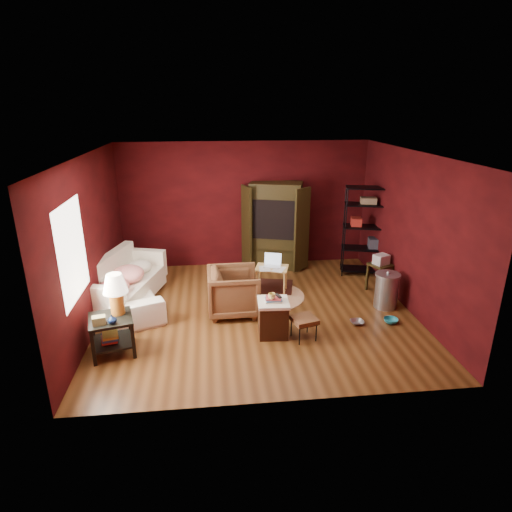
{
  "coord_description": "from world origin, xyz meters",
  "views": [
    {
      "loc": [
        -0.79,
        -6.91,
        3.57
      ],
      "look_at": [
        0.0,
        0.2,
        1.0
      ],
      "focal_mm": 30.0,
      "sensor_mm": 36.0,
      "label": 1
    }
  ],
  "objects": [
    {
      "name": "footstool",
      "position": [
        0.63,
        -1.02,
        0.33
      ],
      "size": [
        0.45,
        0.45,
        0.38
      ],
      "rotation": [
        0.0,
        0.0,
        0.26
      ],
      "color": "black",
      "rests_on": "ground"
    },
    {
      "name": "laptop_desk",
      "position": [
        0.38,
        0.82,
        0.48
      ],
      "size": [
        0.72,
        0.61,
        0.77
      ],
      "rotation": [
        0.0,
        0.0,
        -0.28
      ],
      "color": "#FFCB74",
      "rests_on": "ground"
    },
    {
      "name": "armchair",
      "position": [
        -0.42,
        0.01,
        0.45
      ],
      "size": [
        0.84,
        0.89,
        0.91
      ],
      "primitive_type": "imported",
      "rotation": [
        0.0,
        0.0,
        1.59
      ],
      "color": "black",
      "rests_on": "ground"
    },
    {
      "name": "tv_armoire",
      "position": [
        0.67,
        2.24,
        1.01
      ],
      "size": [
        1.46,
        1.07,
        1.94
      ],
      "rotation": [
        0.0,
        0.0,
        -0.29
      ],
      "color": "#2E230D",
      "rests_on": "ground"
    },
    {
      "name": "room",
      "position": [
        -0.04,
        -0.01,
        1.4
      ],
      "size": [
        5.54,
        5.04,
        2.84
      ],
      "color": "brown",
      "rests_on": "ground"
    },
    {
      "name": "trash_can",
      "position": [
        2.37,
        -0.07,
        0.33
      ],
      "size": [
        0.51,
        0.51,
        0.71
      ],
      "rotation": [
        0.0,
        0.0,
        0.13
      ],
      "color": "#B3B5BB",
      "rests_on": "ground"
    },
    {
      "name": "small_stand",
      "position": [
        2.52,
        0.62,
        0.58
      ],
      "size": [
        0.51,
        0.51,
        0.78
      ],
      "rotation": [
        0.0,
        0.0,
        0.42
      ],
      "color": "#2E230D",
      "rests_on": "ground"
    },
    {
      "name": "rug_round",
      "position": [
        0.29,
        0.63,
        0.01
      ],
      "size": [
        1.75,
        1.75,
        0.01
      ],
      "rotation": [
        0.0,
        0.0,
        -0.29
      ],
      "color": "beige",
      "rests_on": "ground"
    },
    {
      "name": "side_table",
      "position": [
        -2.26,
        -1.02,
        0.73
      ],
      "size": [
        0.75,
        0.75,
        1.22
      ],
      "rotation": [
        0.0,
        0.0,
        0.25
      ],
      "color": "black",
      "rests_on": "ground"
    },
    {
      "name": "vase",
      "position": [
        -2.24,
        -1.27,
        0.65
      ],
      "size": [
        0.15,
        0.16,
        0.13
      ],
      "primitive_type": "imported",
      "rotation": [
        0.0,
        0.0,
        -0.17
      ],
      "color": "#0B1838",
      "rests_on": "side_table"
    },
    {
      "name": "hamper",
      "position": [
        0.16,
        -0.83,
        0.31
      ],
      "size": [
        0.51,
        0.51,
        0.69
      ],
      "rotation": [
        0.0,
        0.0,
        -0.06
      ],
      "color": "#3F1E0E",
      "rests_on": "ground"
    },
    {
      "name": "wire_shelving",
      "position": [
        2.53,
        1.56,
        1.06
      ],
      "size": [
        1.01,
        0.61,
        1.94
      ],
      "rotation": [
        0.0,
        0.0,
        -0.23
      ],
      "color": "black",
      "rests_on": "ground"
    },
    {
      "name": "sofa_cushions",
      "position": [
        -2.43,
        0.59,
        0.42
      ],
      "size": [
        1.34,
        2.19,
        0.86
      ],
      "rotation": [
        0.0,
        0.0,
        -0.28
      ],
      "color": "white",
      "rests_on": "sofa"
    },
    {
      "name": "pet_bowl_turquoise",
      "position": [
        2.24,
        -0.67,
        0.12
      ],
      "size": [
        0.26,
        0.14,
        0.24
      ],
      "primitive_type": "imported",
      "rotation": [
        0.0,
        0.0,
        0.29
      ],
      "color": "teal",
      "rests_on": "ground"
    },
    {
      "name": "sofa",
      "position": [
        -2.4,
        0.55,
        0.45
      ],
      "size": [
        1.45,
        2.37,
        0.89
      ],
      "primitive_type": "imported",
      "rotation": [
        0.0,
        0.0,
        1.94
      ],
      "color": "white",
      "rests_on": "ground"
    },
    {
      "name": "mug",
      "position": [
        0.13,
        -0.88,
        0.72
      ],
      "size": [
        0.13,
        0.11,
        0.12
      ],
      "primitive_type": "imported",
      "rotation": [
        0.0,
        0.0,
        -0.19
      ],
      "color": "#E1CC6E",
      "rests_on": "hamper"
    },
    {
      "name": "rug_oriental",
      "position": [
        0.27,
        1.09,
        0.02
      ],
      "size": [
        1.3,
        1.0,
        0.01
      ],
      "rotation": [
        0.0,
        0.0,
        -0.22
      ],
      "color": "#4B1C14",
      "rests_on": "ground"
    },
    {
      "name": "pet_bowl_steel",
      "position": [
        1.65,
        -0.65,
        0.12
      ],
      "size": [
        0.23,
        0.07,
        0.23
      ],
      "primitive_type": "imported",
      "rotation": [
        0.0,
        0.0,
        0.04
      ],
      "color": "#BABEC2",
      "rests_on": "ground"
    }
  ]
}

